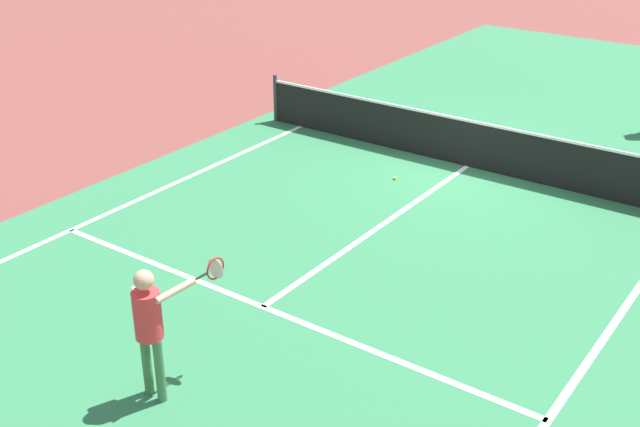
{
  "coord_description": "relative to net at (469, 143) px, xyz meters",
  "views": [
    {
      "loc": [
        6.15,
        -13.65,
        5.95
      ],
      "look_at": [
        0.11,
        -5.18,
        1.0
      ],
      "focal_mm": 44.89,
      "sensor_mm": 36.0,
      "label": 1
    }
  ],
  "objects": [
    {
      "name": "line_sideline_left",
      "position": [
        -4.11,
        -5.95,
        -0.49
      ],
      "size": [
        0.1,
        11.89,
        0.01
      ],
      "primitive_type": "cube",
      "color": "white",
      "rests_on": "ground_plane"
    },
    {
      "name": "line_service_near",
      "position": [
        0.0,
        -6.4,
        -0.49
      ],
      "size": [
        8.22,
        0.1,
        0.01
      ],
      "primitive_type": "cube",
      "color": "white",
      "rests_on": "ground_plane"
    },
    {
      "name": "tennis_ball_near_net",
      "position": [
        -0.83,
        -1.42,
        -0.46
      ],
      "size": [
        0.07,
        0.07,
        0.07
      ],
      "primitive_type": "sphere",
      "color": "#CCE033",
      "rests_on": "ground_plane"
    },
    {
      "name": "line_sideline_right",
      "position": [
        4.11,
        -5.95,
        -0.49
      ],
      "size": [
        0.1,
        11.89,
        0.01
      ],
      "primitive_type": "cube",
      "color": "white",
      "rests_on": "ground_plane"
    },
    {
      "name": "line_center_service",
      "position": [
        0.0,
        -3.2,
        -0.49
      ],
      "size": [
        0.1,
        6.4,
        0.01
      ],
      "primitive_type": "cube",
      "color": "white",
      "rests_on": "ground_plane"
    },
    {
      "name": "net",
      "position": [
        0.0,
        0.0,
        0.0
      ],
      "size": [
        9.75,
        0.09,
        1.07
      ],
      "color": "#33383D",
      "rests_on": "ground_plane"
    },
    {
      "name": "court_surface_inbounds",
      "position": [
        0.0,
        0.0,
        -0.49
      ],
      "size": [
        10.62,
        24.4,
        0.0
      ],
      "primitive_type": "cube",
      "color": "#2D7247",
      "rests_on": "ground_plane"
    },
    {
      "name": "ground_plane",
      "position": [
        0.0,
        0.0,
        -0.49
      ],
      "size": [
        60.0,
        60.0,
        0.0
      ],
      "primitive_type": "plane",
      "color": "brown"
    },
    {
      "name": "player_near",
      "position": [
        0.22,
        -8.61,
        0.55
      ],
      "size": [
        0.54,
        1.21,
        1.68
      ],
      "color": "#3F7247",
      "rests_on": "ground_plane"
    }
  ]
}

